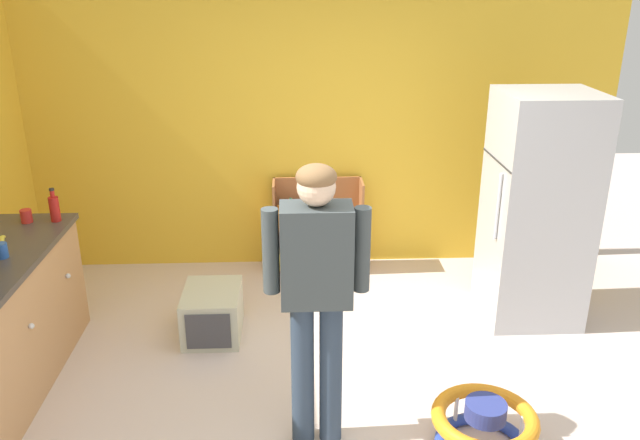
# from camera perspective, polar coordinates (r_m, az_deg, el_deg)

# --- Properties ---
(ground_plane) EXTENTS (12.00, 12.00, 0.00)m
(ground_plane) POSITION_cam_1_polar(r_m,az_deg,el_deg) (4.18, 1.92, -16.86)
(ground_plane) COLOR beige
(ground_plane) RESTS_ON ground
(back_wall) EXTENTS (5.20, 0.06, 2.70)m
(back_wall) POSITION_cam_1_polar(r_m,az_deg,el_deg) (5.75, 0.31, 8.85)
(back_wall) COLOR gold
(back_wall) RESTS_ON ground
(refrigerator) EXTENTS (0.73, 0.68, 1.78)m
(refrigerator) POSITION_cam_1_polar(r_m,az_deg,el_deg) (5.15, 18.72, 0.89)
(refrigerator) COLOR #B7BABF
(refrigerator) RESTS_ON ground
(bookshelf) EXTENTS (0.80, 0.28, 0.85)m
(bookshelf) POSITION_cam_1_polar(r_m,az_deg,el_deg) (5.86, -0.71, -1.04)
(bookshelf) COLOR #9D6036
(bookshelf) RESTS_ON ground
(standing_person) EXTENTS (0.57, 0.22, 1.68)m
(standing_person) POSITION_cam_1_polar(r_m,az_deg,el_deg) (3.46, -0.31, -5.68)
(standing_person) COLOR #2E3D50
(standing_person) RESTS_ON ground
(baby_walker) EXTENTS (0.60, 0.60, 0.32)m
(baby_walker) POSITION_cam_1_polar(r_m,az_deg,el_deg) (3.94, 14.32, -17.37)
(baby_walker) COLOR #2845B7
(baby_walker) RESTS_ON ground
(pet_carrier) EXTENTS (0.42, 0.55, 0.36)m
(pet_carrier) POSITION_cam_1_polar(r_m,az_deg,el_deg) (4.95, -9.51, -8.11)
(pet_carrier) COLOR beige
(pet_carrier) RESTS_ON ground
(ketchup_bottle) EXTENTS (0.07, 0.07, 0.25)m
(ketchup_bottle) POSITION_cam_1_polar(r_m,az_deg,el_deg) (4.96, -22.49, 0.99)
(ketchup_bottle) COLOR red
(ketchup_bottle) RESTS_ON kitchen_counter
(red_cup) EXTENTS (0.08, 0.08, 0.09)m
(red_cup) POSITION_cam_1_polar(r_m,az_deg,el_deg) (5.04, -24.60, 0.32)
(red_cup) COLOR red
(red_cup) RESTS_ON kitchen_counter
(blue_cup) EXTENTS (0.08, 0.08, 0.09)m
(blue_cup) POSITION_cam_1_polar(r_m,az_deg,el_deg) (4.48, -26.43, -2.44)
(blue_cup) COLOR blue
(blue_cup) RESTS_ON kitchen_counter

